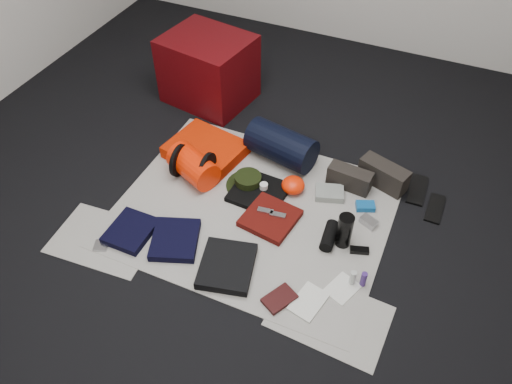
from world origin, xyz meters
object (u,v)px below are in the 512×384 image
at_px(red_cabinet, 209,69).
at_px(stuff_sack, 193,166).
at_px(navy_duffel, 281,145).
at_px(water_bottle, 345,231).
at_px(paperback_book, 279,299).
at_px(sleeping_pad, 206,150).
at_px(compact_camera, 369,222).

relative_size(red_cabinet, stuff_sack, 1.84).
height_order(stuff_sack, navy_duffel, navy_duffel).
bearing_deg(water_bottle, paperback_book, -110.77).
distance_m(red_cabinet, sleeping_pad, 0.71).
distance_m(water_bottle, paperback_book, 0.54).
bearing_deg(sleeping_pad, navy_duffel, 19.16).
bearing_deg(sleeping_pad, stuff_sack, -81.60).
xyz_separation_m(red_cabinet, navy_duffel, (0.76, -0.45, -0.13)).
xyz_separation_m(red_cabinet, stuff_sack, (0.32, -0.84, -0.15)).
bearing_deg(stuff_sack, red_cabinet, 110.79).
xyz_separation_m(stuff_sack, paperback_book, (0.85, -0.63, -0.08)).
height_order(red_cabinet, navy_duffel, red_cabinet).
relative_size(navy_duffel, compact_camera, 4.48).
relative_size(red_cabinet, navy_duffel, 1.33).
relative_size(red_cabinet, compact_camera, 5.95).
xyz_separation_m(water_bottle, paperback_book, (-0.19, -0.50, -0.10)).
relative_size(stuff_sack, water_bottle, 1.48).
height_order(red_cabinet, compact_camera, red_cabinet).
distance_m(stuff_sack, compact_camera, 1.14).
distance_m(red_cabinet, paperback_book, 1.89).
bearing_deg(sleeping_pad, compact_camera, -7.89).
xyz_separation_m(navy_duffel, water_bottle, (0.59, -0.53, -0.01)).
relative_size(red_cabinet, water_bottle, 2.73).
distance_m(red_cabinet, navy_duffel, 0.89).
relative_size(navy_duffel, water_bottle, 2.05).
bearing_deg(compact_camera, red_cabinet, 176.13).
xyz_separation_m(red_cabinet, water_bottle, (1.36, -0.98, -0.13)).
xyz_separation_m(sleeping_pad, stuff_sack, (0.03, -0.23, 0.05)).
bearing_deg(sleeping_pad, water_bottle, -18.70).
bearing_deg(compact_camera, sleeping_pad, -163.69).
bearing_deg(navy_duffel, water_bottle, -29.92).
height_order(sleeping_pad, navy_duffel, navy_duffel).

